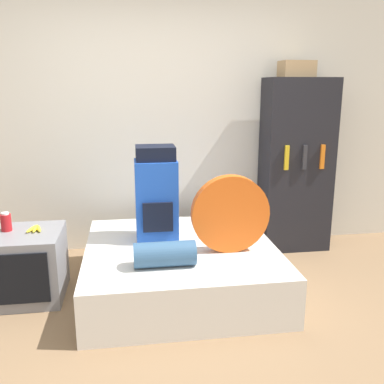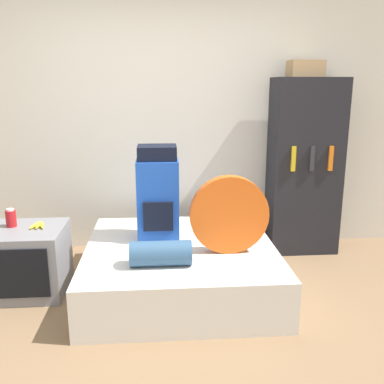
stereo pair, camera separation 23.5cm
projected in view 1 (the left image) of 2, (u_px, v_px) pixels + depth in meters
name	position (u px, v px, depth m)	size (l,w,h in m)	color
ground_plane	(175.00, 338.00, 2.91)	(16.00, 16.00, 0.00)	#846647
wall_back	(155.00, 123.00, 4.31)	(8.00, 0.05, 2.60)	silver
bed	(181.00, 267.00, 3.57)	(1.54, 1.56, 0.38)	silver
backpack	(156.00, 195.00, 3.59)	(0.35, 0.32, 0.80)	blue
tent_bag	(230.00, 214.00, 3.33)	(0.62, 0.09, 0.62)	#E05B19
sleeping_roll	(165.00, 254.00, 3.10)	(0.45, 0.18, 0.18)	#33567A
television	(24.00, 265.00, 3.42)	(0.62, 0.60, 0.54)	gray
canister	(6.00, 222.00, 3.38)	(0.08, 0.08, 0.15)	#B2191E
banana_bunch	(35.00, 229.00, 3.41)	(0.13, 0.18, 0.03)	yellow
bookshelf	(296.00, 166.00, 4.35)	(0.68, 0.40, 1.74)	black
cardboard_box	(297.00, 69.00, 4.14)	(0.31, 0.24, 0.16)	tan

